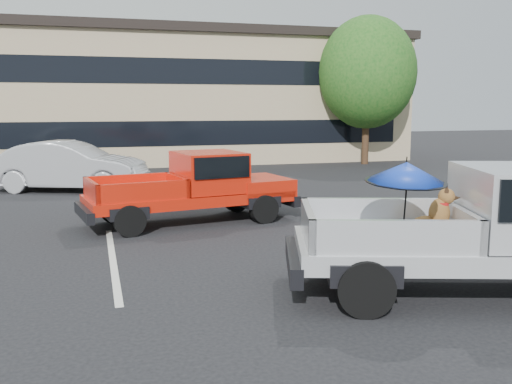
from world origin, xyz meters
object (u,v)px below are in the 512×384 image
at_px(red_pickup, 203,184).
at_px(tree_back, 256,76).
at_px(tree_right, 367,73).
at_px(silver_sedan, 69,166).
at_px(silver_pickup, 507,224).

bearing_deg(red_pickup, tree_back, 60.48).
height_order(tree_right, silver_sedan, tree_right).
relative_size(silver_pickup, silver_sedan, 1.24).
distance_m(silver_pickup, red_pickup, 7.21).
xyz_separation_m(silver_pickup, red_pickup, (-3.22, 6.45, -0.15)).
distance_m(tree_right, red_pickup, 15.12).
height_order(tree_back, red_pickup, tree_back).
height_order(silver_pickup, silver_sedan, silver_pickup).
distance_m(tree_back, silver_pickup, 25.96).
relative_size(tree_right, silver_sedan, 1.39).
bearing_deg(red_pickup, silver_sedan, 108.47).
xyz_separation_m(tree_right, tree_back, (-3.00, 8.00, 0.20)).
distance_m(red_pickup, silver_sedan, 6.79).
height_order(tree_right, silver_pickup, tree_right).
distance_m(tree_right, tree_back, 8.55).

